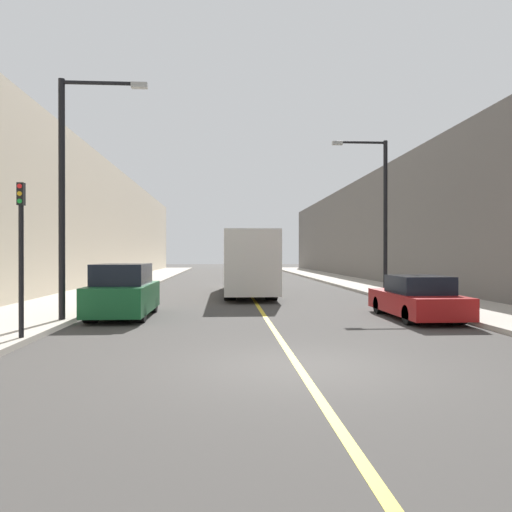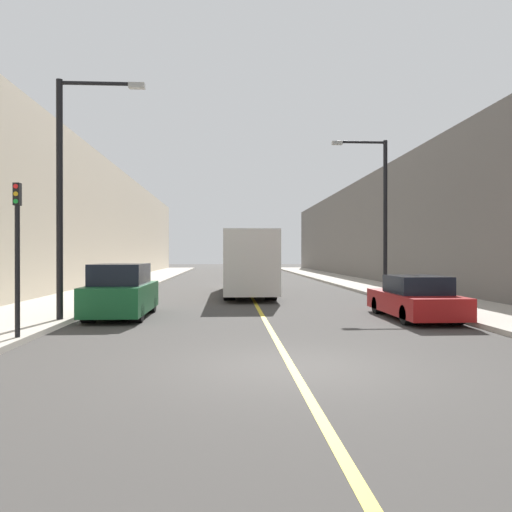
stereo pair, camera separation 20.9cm
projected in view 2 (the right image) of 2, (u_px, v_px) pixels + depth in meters
name	position (u px, v px, depth m)	size (l,w,h in m)	color
ground_plane	(292.00, 367.00, 9.60)	(200.00, 200.00, 0.00)	#3F3D3A
sidewalk_left	(140.00, 281.00, 39.08)	(3.87, 72.00, 0.15)	#B2AA9E
sidewalk_right	(344.00, 280.00, 40.01)	(3.87, 72.00, 0.15)	#B2AA9E
building_row_left	(89.00, 223.00, 38.84)	(4.00, 72.00, 9.19)	beige
building_row_right	(392.00, 228.00, 40.22)	(4.00, 72.00, 8.57)	#66605B
road_center_line	(243.00, 282.00, 39.55)	(0.16, 72.00, 0.01)	gold
bus	(247.00, 262.00, 26.96)	(2.52, 10.83, 3.31)	silver
parked_suv_left	(121.00, 293.00, 17.17)	(1.90, 4.46, 1.85)	#145128
car_right_near	(415.00, 299.00, 16.79)	(1.90, 4.80, 1.46)	maroon
street_lamp_left	(68.00, 182.00, 15.52)	(2.73, 0.24, 7.47)	black
street_lamp_right	(380.00, 207.00, 24.29)	(2.73, 0.24, 7.58)	black
traffic_light	(17.00, 253.00, 12.15)	(0.16, 0.18, 3.77)	black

